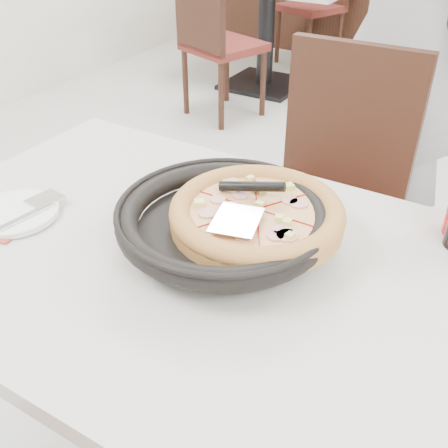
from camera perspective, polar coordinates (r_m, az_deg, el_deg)
The scene contains 14 objects.
floor at distance 1.71m, azimuth 15.61°, elevation -20.08°, with size 7.00×7.00×0.00m, color #AFAFAB.
main_table at distance 1.27m, azimuth -3.59°, elevation -16.40°, with size 1.20×0.80×0.75m, color beige, non-canonical shape.
chair_far at distance 1.65m, azimuth 10.48°, elevation 1.19°, with size 0.42×0.42×0.95m, color black, non-canonical shape.
trivet at distance 0.99m, azimuth -0.71°, elevation -2.13°, with size 0.11×0.11×0.04m, color black.
pizza_pan at distance 1.00m, azimuth -0.00°, elevation -0.38°, with size 0.33×0.33×0.01m, color black.
pizza at distance 0.99m, azimuth 3.56°, elevation 0.57°, with size 0.33×0.33×0.02m, color #CC8943.
pizza_server at distance 0.93m, azimuth 1.38°, elevation 0.45°, with size 0.08×0.10×0.00m, color silver.
napkin at distance 1.21m, azimuth -23.22°, elevation 1.06°, with size 0.15×0.15×0.00m, color white.
side_plate at distance 1.18m, azimuth -21.76°, elevation 1.09°, with size 0.18×0.18×0.01m, color white.
fork at distance 1.14m, azimuth -21.09°, elevation 0.63°, with size 0.01×0.14×0.00m, color silver.
diner_person at distance 2.01m, azimuth 18.46°, elevation 17.95°, with size 0.62×0.41×1.71m, color #A3A3A7.
bg_table_left at distance 4.06m, azimuth 4.57°, elevation 19.81°, with size 1.20×0.80×0.75m, color beige, non-canonical shape.
bg_chair_left_near at distance 3.47m, azimuth 0.01°, elevation 19.18°, with size 0.42×0.42×0.95m, color black, non-canonical shape.
bg_chair_left_far at distance 4.63m, azimuth 9.47°, elevation 22.50°, with size 0.42×0.42×0.95m, color black, non-canonical shape.
Camera 1 is at (0.12, -1.05, 1.35)m, focal length 42.00 mm.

